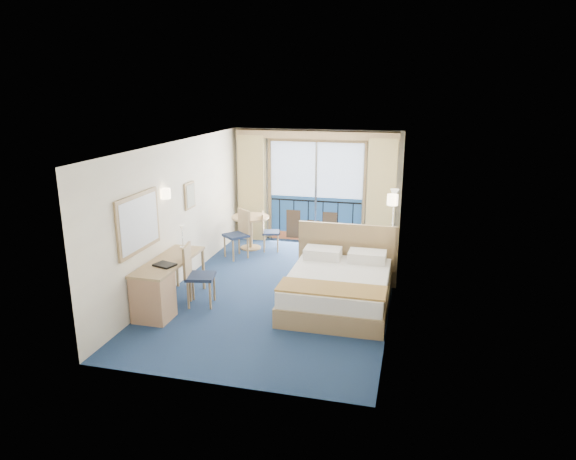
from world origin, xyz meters
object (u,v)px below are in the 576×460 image
at_px(armchair, 363,254).
at_px(round_table, 250,224).
at_px(bed, 339,287).
at_px(nightstand, 383,268).
at_px(table_chair_b, 239,231).
at_px(desk_chair, 195,271).
at_px(floor_lamp, 394,206).
at_px(desk, 157,290).
at_px(table_chair_a, 267,229).

xyz_separation_m(armchair, round_table, (-2.70, 0.89, 0.21)).
bearing_deg(bed, round_table, 132.66).
xyz_separation_m(nightstand, table_chair_b, (-3.17, 0.67, 0.34)).
height_order(bed, round_table, bed).
distance_m(armchair, table_chair_b, 2.76).
bearing_deg(bed, desk_chair, -166.04).
relative_size(floor_lamp, desk, 0.87).
height_order(armchair, table_chair_b, table_chair_b).
bearing_deg(floor_lamp, bed, -104.36).
relative_size(bed, armchair, 2.71).
relative_size(desk_chair, table_chair_a, 1.21).
relative_size(armchair, table_chair_b, 0.78).
bearing_deg(desk_chair, round_table, -10.07).
bearing_deg(desk, desk_chair, 54.00).
height_order(armchair, desk_chair, desk_chair).
bearing_deg(bed, table_chair_a, 127.78).
bearing_deg(armchair, desk_chair, 29.61).
xyz_separation_m(nightstand, table_chair_a, (-2.71, 1.27, 0.25)).
relative_size(bed, table_chair_b, 2.10).
distance_m(desk_chair, table_chair_a, 3.26).
xyz_separation_m(nightstand, round_table, (-3.13, 1.31, 0.33)).
bearing_deg(bed, table_chair_b, 140.96).
relative_size(bed, table_chair_a, 2.50).
bearing_deg(floor_lamp, table_chair_b, -164.95).
bearing_deg(table_chair_b, desk_chair, -47.83).
bearing_deg(desk, table_chair_a, 78.67).
xyz_separation_m(table_chair_a, table_chair_b, (-0.46, -0.61, 0.09)).
height_order(nightstand, round_table, round_table).
bearing_deg(bed, nightstand, 64.10).
relative_size(bed, round_table, 2.60).
bearing_deg(armchair, nightstand, 122.84).
bearing_deg(armchair, floor_lamp, -127.19).
distance_m(armchair, floor_lamp, 1.45).
bearing_deg(desk_chair, desk, 132.53).
height_order(desk_chair, table_chair_b, desk_chair).
relative_size(nightstand, desk, 0.29).
distance_m(nightstand, floor_lamp, 1.78).
bearing_deg(table_chair_a, armchair, -125.28).
relative_size(desk_chair, round_table, 1.25).
xyz_separation_m(nightstand, desk_chair, (-3.05, -1.96, 0.35)).
bearing_deg(nightstand, desk_chair, -147.28).
bearing_deg(floor_lamp, armchair, -114.54).
height_order(nightstand, table_chair_a, table_chair_a).
relative_size(bed, nightstand, 4.37).
xyz_separation_m(nightstand, floor_lamp, (0.08, 1.54, 0.89)).
distance_m(armchair, table_chair_a, 2.44).
relative_size(nightstand, round_table, 0.59).
bearing_deg(desk_chair, bed, -87.51).
xyz_separation_m(desk, table_chair_a, (0.76, 3.82, 0.05)).
xyz_separation_m(desk_chair, table_chair_b, (-0.12, 2.63, -0.01)).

